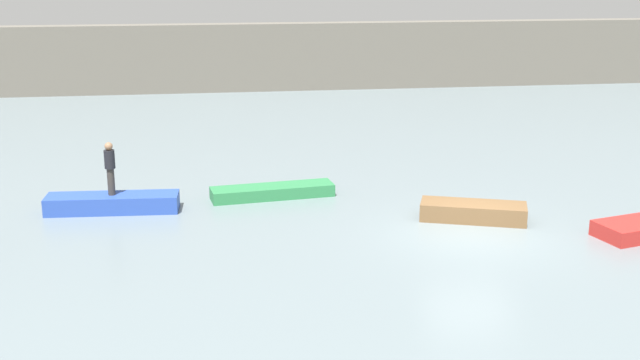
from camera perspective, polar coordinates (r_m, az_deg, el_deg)
ground_plane at (r=23.61m, az=10.45°, el=-3.77°), size 120.00×120.00×0.00m
embankment_wall at (r=48.08m, az=0.71°, el=8.59°), size 80.00×1.20×3.80m
rowboat_blue at (r=26.01m, az=-14.16°, el=-1.56°), size 4.05×1.22×0.54m
rowboat_green at (r=26.73m, az=-3.31°, el=-0.80°), size 4.06×1.44×0.39m
rowboat_brown at (r=24.84m, az=10.56°, el=-2.16°), size 3.27×2.03×0.53m
person_dark_shirt at (r=25.69m, az=-14.34°, el=0.97°), size 0.32×0.32×1.64m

